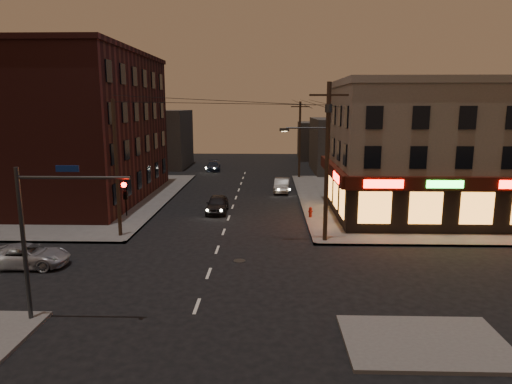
{
  "coord_description": "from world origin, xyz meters",
  "views": [
    {
      "loc": [
        3.16,
        -22.76,
        8.76
      ],
      "look_at": [
        2.32,
        6.26,
        3.2
      ],
      "focal_mm": 32.0,
      "sensor_mm": 36.0,
      "label": 1
    }
  ],
  "objects_px": {
    "sedan_mid": "(282,185)",
    "sedan_far": "(214,166)",
    "sedan_near": "(217,204)",
    "suv_cross": "(27,256)",
    "fire_hydrant": "(310,212)"
  },
  "relations": [
    {
      "from": "sedan_mid",
      "to": "suv_cross",
      "type": "bearing_deg",
      "value": -118.83
    },
    {
      "from": "fire_hydrant",
      "to": "sedan_mid",
      "type": "bearing_deg",
      "value": 99.78
    },
    {
      "from": "fire_hydrant",
      "to": "sedan_near",
      "type": "bearing_deg",
      "value": 165.11
    },
    {
      "from": "sedan_mid",
      "to": "sedan_far",
      "type": "distance_m",
      "value": 17.41
    },
    {
      "from": "sedan_mid",
      "to": "fire_hydrant",
      "type": "xyz_separation_m",
      "value": [
        1.93,
        -11.18,
        -0.1
      ]
    },
    {
      "from": "sedan_mid",
      "to": "sedan_near",
      "type": "bearing_deg",
      "value": -116.94
    },
    {
      "from": "sedan_mid",
      "to": "sedan_far",
      "type": "xyz_separation_m",
      "value": [
        -8.81,
        15.01,
        -0.06
      ]
    },
    {
      "from": "sedan_mid",
      "to": "sedan_far",
      "type": "bearing_deg",
      "value": 124.72
    },
    {
      "from": "suv_cross",
      "to": "sedan_mid",
      "type": "height_order",
      "value": "sedan_mid"
    },
    {
      "from": "sedan_far",
      "to": "suv_cross",
      "type": "bearing_deg",
      "value": -103.99
    },
    {
      "from": "sedan_far",
      "to": "sedan_near",
      "type": "bearing_deg",
      "value": -87.59
    },
    {
      "from": "sedan_far",
      "to": "fire_hydrant",
      "type": "bearing_deg",
      "value": -72.92
    },
    {
      "from": "sedan_near",
      "to": "fire_hydrant",
      "type": "height_order",
      "value": "sedan_near"
    },
    {
      "from": "sedan_mid",
      "to": "fire_hydrant",
      "type": "relative_size",
      "value": 5.13
    },
    {
      "from": "sedan_near",
      "to": "sedan_far",
      "type": "height_order",
      "value": "sedan_near"
    }
  ]
}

